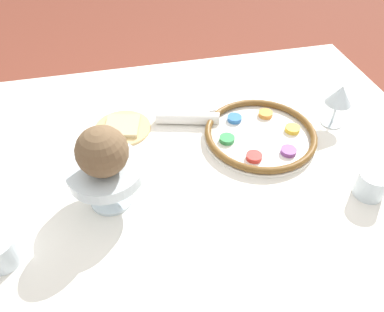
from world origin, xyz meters
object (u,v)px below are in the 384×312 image
wine_glass (340,96)px  napkin_roll (188,118)px  fruit_stand (106,174)px  coconut (102,151)px  seder_plate (260,134)px  bread_plate (123,127)px  cup_near (0,252)px  cup_mid (372,184)px  orange_fruit (105,155)px

wine_glass → napkin_roll: size_ratio=0.68×
fruit_stand → coconut: (-0.00, 0.01, 0.08)m
fruit_stand → wine_glass: bearing=-166.9°
wine_glass → seder_plate: bearing=4.4°
coconut → bread_plate: size_ratio=0.68×
wine_glass → coconut: coconut is taller
napkin_roll → cup_near: size_ratio=2.63×
bread_plate → cup_mid: (-0.59, 0.40, 0.03)m
fruit_stand → cup_mid: size_ratio=2.42×
coconut → bread_plate: bearing=-99.7°
coconut → bread_plate: coconut is taller
fruit_stand → cup_near: 0.28m
seder_plate → cup_near: 0.74m
fruit_stand → cup_mid: 0.66m
fruit_stand → cup_near: (0.24, 0.12, -0.06)m
seder_plate → fruit_stand: size_ratio=1.81×
bread_plate → wine_glass: bearing=169.7°
fruit_stand → orange_fruit: bearing=152.9°
cup_near → wine_glass: bearing=-163.2°
wine_glass → cup_near: size_ratio=1.79×
cup_near → napkin_roll: bearing=-142.2°
orange_fruit → napkin_roll: (-0.25, -0.27, -0.14)m
bread_plate → cup_near: bearing=53.6°
napkin_roll → cup_mid: size_ratio=2.63×
fruit_stand → bread_plate: size_ratio=1.06×
seder_plate → cup_mid: 0.33m
fruit_stand → orange_fruit: size_ratio=2.32×
orange_fruit → bread_plate: bearing=-99.1°
seder_plate → wine_glass: bearing=-175.6°
fruit_stand → cup_mid: bearing=168.9°
seder_plate → cup_near: (0.69, 0.26, 0.02)m
seder_plate → napkin_roll: 0.23m
cup_mid → orange_fruit: bearing=-10.9°
coconut → fruit_stand: bearing=-76.4°
cup_near → cup_mid: same height
orange_fruit → coconut: bearing=63.8°
seder_plate → bread_plate: size_ratio=1.92×
cup_mid → cup_near: bearing=-0.3°
orange_fruit → cup_near: size_ratio=1.04×
fruit_stand → cup_mid: fruit_stand is taller
napkin_roll → cup_near: bearing=37.8°
bread_plate → cup_mid: size_ratio=2.27×
cup_near → bread_plate: bearing=-126.4°
fruit_stand → napkin_roll: size_ratio=0.92×
cup_near → cup_mid: (-0.88, 0.00, 0.00)m
fruit_stand → napkin_roll: (-0.25, -0.26, -0.07)m
cup_near → orange_fruit: bearing=-154.7°
wine_glass → cup_mid: wine_glass is taller
fruit_stand → cup_near: bearing=26.8°
seder_plate → napkin_roll: napkin_roll is taller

